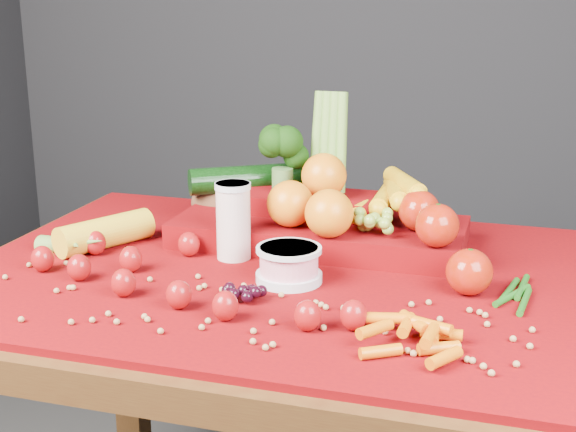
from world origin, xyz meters
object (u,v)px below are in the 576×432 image
(yogurt_bowl, at_px, (289,263))
(produce_mound, at_px, (328,212))
(milk_glass, at_px, (233,218))
(table, at_px, (285,329))

(yogurt_bowl, xyz_separation_m, produce_mound, (0.01, 0.20, 0.03))
(milk_glass, distance_m, yogurt_bowl, 0.15)
(milk_glass, bearing_deg, produce_mound, 41.33)
(table, distance_m, yogurt_bowl, 0.15)
(milk_glass, xyz_separation_m, yogurt_bowl, (0.12, -0.08, -0.04))
(table, height_order, milk_glass, milk_glass)
(table, height_order, produce_mound, produce_mound)
(produce_mound, bearing_deg, yogurt_bowl, -93.75)
(table, bearing_deg, produce_mound, 77.16)
(yogurt_bowl, bearing_deg, table, 114.60)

